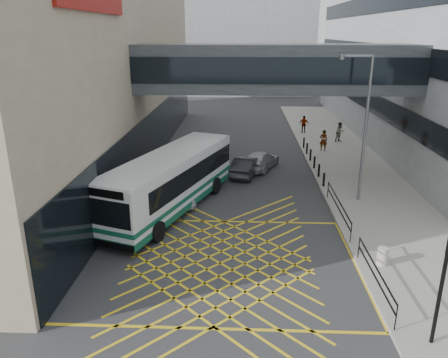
# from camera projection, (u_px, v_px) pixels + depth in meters

# --- Properties ---
(ground) EXTENTS (120.00, 120.00, 0.00)m
(ground) POSITION_uv_depth(u_px,v_px,m) (220.00, 263.00, 19.35)
(ground) COLOR #333335
(building_far) EXTENTS (28.00, 16.00, 18.00)m
(building_far) POSITION_uv_depth(u_px,v_px,m) (226.00, 36.00, 73.31)
(building_far) COLOR gray
(building_far) RESTS_ON ground
(skybridge) EXTENTS (20.00, 4.10, 3.00)m
(skybridge) POSITION_uv_depth(u_px,v_px,m) (276.00, 68.00, 28.17)
(skybridge) COLOR #393E43
(skybridge) RESTS_ON ground
(pavement) EXTENTS (6.00, 54.00, 0.16)m
(pavement) POSITION_uv_depth(u_px,v_px,m) (348.00, 166.00, 33.15)
(pavement) COLOR gray
(pavement) RESTS_ON ground
(box_junction) EXTENTS (12.00, 9.00, 0.01)m
(box_junction) POSITION_uv_depth(u_px,v_px,m) (220.00, 263.00, 19.35)
(box_junction) COLOR gold
(box_junction) RESTS_ON ground
(bus) EXTENTS (6.46, 11.92, 3.28)m
(bus) POSITION_uv_depth(u_px,v_px,m) (171.00, 180.00, 24.73)
(bus) COLOR silver
(bus) RESTS_ON ground
(car_white) EXTENTS (1.69, 4.04, 1.28)m
(car_white) POSITION_uv_depth(u_px,v_px,m) (186.00, 191.00, 26.19)
(car_white) COLOR silver
(car_white) RESTS_ON ground
(car_dark) EXTENTS (2.82, 4.67, 1.37)m
(car_dark) POSITION_uv_depth(u_px,v_px,m) (246.00, 166.00, 31.00)
(car_dark) COLOR black
(car_dark) RESTS_ON ground
(car_silver) EXTENTS (3.38, 4.81, 1.38)m
(car_silver) POSITION_uv_depth(u_px,v_px,m) (260.00, 160.00, 32.52)
(car_silver) COLOR #979A9F
(car_silver) RESTS_ON ground
(traffic_light) EXTENTS (0.29, 0.48, 4.21)m
(traffic_light) POSITION_uv_depth(u_px,v_px,m) (446.00, 270.00, 13.23)
(traffic_light) COLOR black
(traffic_light) RESTS_ON pavement
(street_lamp) EXTENTS (1.90, 0.30, 8.41)m
(street_lamp) POSITION_uv_depth(u_px,v_px,m) (363.00, 121.00, 24.72)
(street_lamp) COLOR slate
(street_lamp) RESTS_ON pavement
(litter_bin) EXTENTS (0.46, 0.46, 0.80)m
(litter_bin) POSITION_uv_depth(u_px,v_px,m) (382.00, 256.00, 18.80)
(litter_bin) COLOR #ADA89E
(litter_bin) RESTS_ON pavement
(kerb_railings) EXTENTS (0.05, 12.54, 1.00)m
(kerb_railings) POSITION_uv_depth(u_px,v_px,m) (353.00, 231.00, 20.50)
(kerb_railings) COLOR black
(kerb_railings) RESTS_ON pavement
(bollards) EXTENTS (0.14, 10.14, 0.90)m
(bollards) POSITION_uv_depth(u_px,v_px,m) (312.00, 159.00, 33.09)
(bollards) COLOR black
(bollards) RESTS_ON pavement
(pedestrian_a) EXTENTS (0.73, 0.54, 1.78)m
(pedestrian_a) POSITION_uv_depth(u_px,v_px,m) (323.00, 140.00, 36.75)
(pedestrian_a) COLOR gray
(pedestrian_a) RESTS_ON pavement
(pedestrian_b) EXTENTS (1.01, 0.88, 1.78)m
(pedestrian_b) POSITION_uv_depth(u_px,v_px,m) (340.00, 132.00, 39.76)
(pedestrian_b) COLOR gray
(pedestrian_b) RESTS_ON pavement
(pedestrian_c) EXTENTS (1.08, 0.67, 1.71)m
(pedestrian_c) POSITION_uv_depth(u_px,v_px,m) (304.00, 124.00, 43.29)
(pedestrian_c) COLOR gray
(pedestrian_c) RESTS_ON pavement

